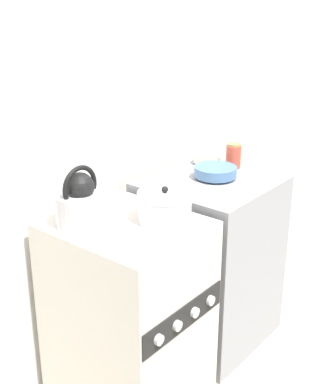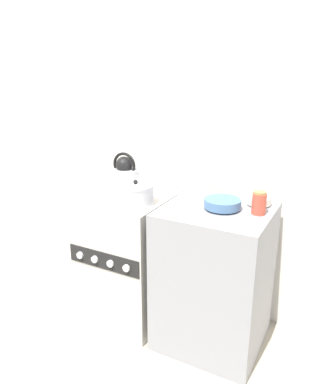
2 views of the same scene
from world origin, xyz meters
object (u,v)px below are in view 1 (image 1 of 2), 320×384
Objects in this scene: stove at (128,313)px; storage_jar at (233,156)px; kettle at (81,203)px; enamel_bowl at (215,172)px; small_ceramic_bowl at (207,159)px; cooking_pot at (165,207)px.

stove is 6.70× the size of storage_jar.
kettle is 0.96m from storage_jar.
small_ceramic_bowl is at bearing 44.67° from enamel_bowl.
cooking_pot is at bearing -169.57° from enamel_bowl.
small_ceramic_bowl is (0.16, 0.16, -0.01)m from enamel_bowl.
kettle reaches higher than enamel_bowl.
small_ceramic_bowl reaches higher than stove.
enamel_bowl is at bearing -1.14° from stove.
small_ceramic_bowl is (0.80, 0.15, 0.48)m from stove.
enamel_bowl is (0.63, -0.01, 0.49)m from stove.
small_ceramic_bowl is at bearing 10.65° from stove.
cooking_pot is (0.24, -0.24, -0.03)m from kettle.
cooking_pot is 1.76× the size of storage_jar.
small_ceramic_bowl is (0.68, 0.26, -0.01)m from cooking_pot.
enamel_bowl reaches higher than stove.
small_ceramic_bowl is at bearing 20.76° from cooking_pot.
cooking_pot is at bearing -42.07° from stove.
enamel_bowl is at bearing -173.69° from storage_jar.
stove is 3.80× the size of cooking_pot.
kettle is 0.34m from cooking_pot.
small_ceramic_bowl is at bearing 103.64° from storage_jar.
enamel_bowl is at bearing -11.00° from kettle.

